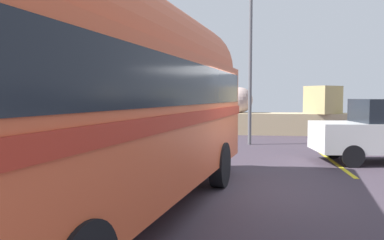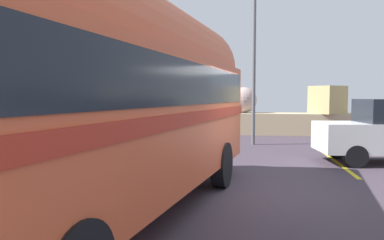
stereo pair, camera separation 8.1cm
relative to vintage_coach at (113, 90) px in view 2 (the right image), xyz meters
name	(u,v)px [view 2 (the right image)]	position (x,y,z in m)	size (l,w,h in m)	color
ground	(241,189)	(1.93, 2.29, -2.04)	(32.00, 26.00, 0.02)	#3D333E
breakwater	(256,120)	(2.45, 14.08, -1.32)	(31.36, 2.30, 2.48)	tan
vintage_coach	(113,90)	(0.00, 0.00, 0.00)	(3.79, 8.86, 3.70)	black
lamp_post	(253,52)	(2.22, 9.50, 1.66)	(0.60, 1.10, 6.60)	#5B5B60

